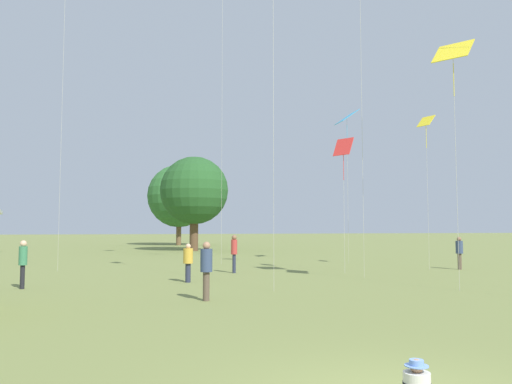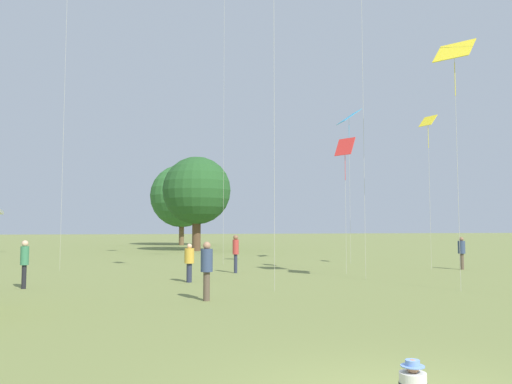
# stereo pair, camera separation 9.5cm
# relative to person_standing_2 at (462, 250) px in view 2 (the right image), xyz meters

# --- Properties ---
(person_standing_2) EXTENTS (0.39, 0.39, 1.68)m
(person_standing_2) POSITION_rel_person_standing_2_xyz_m (0.00, 0.00, 0.00)
(person_standing_2) COLOR brown
(person_standing_2) RESTS_ON ground
(person_standing_3) EXTENTS (0.35, 0.35, 1.72)m
(person_standing_3) POSITION_rel_person_standing_2_xyz_m (-20.26, -3.33, 0.05)
(person_standing_3) COLOR black
(person_standing_3) RESTS_ON ground
(person_standing_5) EXTENTS (0.49, 0.49, 1.76)m
(person_standing_5) POSITION_rel_person_standing_2_xyz_m (-14.33, -7.74, 0.05)
(person_standing_5) COLOR brown
(person_standing_5) RESTS_ON ground
(person_standing_6) EXTENTS (0.46, 0.46, 1.53)m
(person_standing_6) POSITION_rel_person_standing_2_xyz_m (-14.31, -2.64, -0.10)
(person_standing_6) COLOR #282D42
(person_standing_6) RESTS_ON ground
(person_standing_7) EXTENTS (0.41, 0.41, 1.81)m
(person_standing_7) POSITION_rel_person_standing_2_xyz_m (-11.74, 0.85, 0.12)
(person_standing_7) COLOR #282D42
(person_standing_7) RESTS_ON ground
(kite_0) EXTENTS (0.86, 1.04, 6.50)m
(kite_0) POSITION_rel_person_standing_2_xyz_m (-6.65, -0.52, 4.93)
(kite_0) COLOR red
(kite_0) RESTS_ON ground
(kite_1) EXTENTS (0.80, 0.94, 8.01)m
(kite_1) POSITION_rel_person_standing_2_xyz_m (-1.67, 0.15, 6.43)
(kite_1) COLOR yellow
(kite_1) RESTS_ON ground
(kite_8) EXTENTS (1.15, 1.38, 9.36)m
(kite_8) POSITION_rel_person_standing_2_xyz_m (-3.74, 5.43, 7.81)
(kite_8) COLOR #339EDB
(kite_8) RESTS_ON ground
(kite_9) EXTENTS (1.50, 1.57, 8.87)m
(kite_9) POSITION_rel_person_standing_2_xyz_m (-5.53, -7.55, 7.29)
(kite_9) COLOR yellow
(kite_9) RESTS_ON ground
(distant_tree_0) EXTENTS (6.26, 6.26, 8.69)m
(distant_tree_0) POSITION_rel_person_standing_2_xyz_m (-10.97, 23.24, 4.53)
(distant_tree_0) COLOR brown
(distant_tree_0) RESTS_ON ground
(distant_tree_1) EXTENTS (7.56, 7.56, 9.71)m
(distant_tree_1) POSITION_rel_person_standing_2_xyz_m (-11.04, 37.85, 4.92)
(distant_tree_1) COLOR brown
(distant_tree_1) RESTS_ON ground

